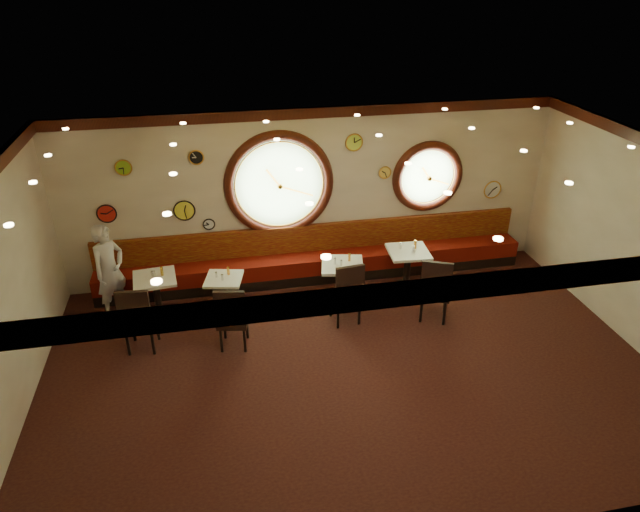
# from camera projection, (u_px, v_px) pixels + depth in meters

# --- Properties ---
(floor) EXTENTS (9.00, 6.00, 0.00)m
(floor) POSITION_uv_depth(u_px,v_px,m) (350.00, 367.00, 8.55)
(floor) COLOR black
(floor) RESTS_ON ground
(ceiling) EXTENTS (9.00, 6.00, 0.02)m
(ceiling) POSITION_uv_depth(u_px,v_px,m) (356.00, 162.00, 7.06)
(ceiling) COLOR gold
(ceiling) RESTS_ON wall_back
(wall_back) EXTENTS (9.00, 0.02, 3.20)m
(wall_back) POSITION_uv_depth(u_px,v_px,m) (312.00, 195.00, 10.41)
(wall_back) COLOR beige
(wall_back) RESTS_ON floor
(wall_front) EXTENTS (9.00, 0.02, 3.20)m
(wall_front) POSITION_uv_depth(u_px,v_px,m) (433.00, 433.00, 5.20)
(wall_front) COLOR beige
(wall_front) RESTS_ON floor
(molding_back) EXTENTS (9.00, 0.10, 0.18)m
(molding_back) POSITION_uv_depth(u_px,v_px,m) (312.00, 113.00, 9.66)
(molding_back) COLOR #351109
(molding_back) RESTS_ON wall_back
(molding_front) EXTENTS (9.00, 0.10, 0.18)m
(molding_front) POSITION_uv_depth(u_px,v_px,m) (448.00, 289.00, 4.54)
(molding_front) COLOR #351109
(molding_front) RESTS_ON wall_back
(banquette_base) EXTENTS (8.00, 0.55, 0.20)m
(banquette_base) POSITION_uv_depth(u_px,v_px,m) (315.00, 274.00, 10.87)
(banquette_base) COLOR black
(banquette_base) RESTS_ON floor
(banquette_seat) EXTENTS (8.00, 0.55, 0.30)m
(banquette_seat) POSITION_uv_depth(u_px,v_px,m) (315.00, 262.00, 10.75)
(banquette_seat) COLOR #5A0D07
(banquette_seat) RESTS_ON banquette_base
(banquette_back) EXTENTS (8.00, 0.10, 0.55)m
(banquette_back) POSITION_uv_depth(u_px,v_px,m) (313.00, 238.00, 10.75)
(banquette_back) COLOR #5C0807
(banquette_back) RESTS_ON wall_back
(porthole_left_glass) EXTENTS (1.66, 0.02, 1.66)m
(porthole_left_glass) POSITION_uv_depth(u_px,v_px,m) (279.00, 184.00, 10.19)
(porthole_left_glass) COLOR #8EB96F
(porthole_left_glass) RESTS_ON wall_back
(porthole_left_frame) EXTENTS (1.98, 0.18, 1.98)m
(porthole_left_frame) POSITION_uv_depth(u_px,v_px,m) (279.00, 185.00, 10.17)
(porthole_left_frame) COLOR #351109
(porthole_left_frame) RESTS_ON wall_back
(porthole_left_ring) EXTENTS (1.61, 0.03, 1.61)m
(porthole_left_ring) POSITION_uv_depth(u_px,v_px,m) (280.00, 185.00, 10.15)
(porthole_left_ring) COLOR gold
(porthole_left_ring) RESTS_ON wall_back
(porthole_right_glass) EXTENTS (1.10, 0.02, 1.10)m
(porthole_right_glass) POSITION_uv_depth(u_px,v_px,m) (427.00, 176.00, 10.69)
(porthole_right_glass) COLOR #8EB96F
(porthole_right_glass) RESTS_ON wall_back
(porthole_right_frame) EXTENTS (1.38, 0.18, 1.38)m
(porthole_right_frame) POSITION_uv_depth(u_px,v_px,m) (428.00, 177.00, 10.68)
(porthole_right_frame) COLOR #351109
(porthole_right_frame) RESTS_ON wall_back
(porthole_right_ring) EXTENTS (1.09, 0.03, 1.09)m
(porthole_right_ring) POSITION_uv_depth(u_px,v_px,m) (428.00, 177.00, 10.65)
(porthole_right_ring) COLOR gold
(porthole_right_ring) RESTS_ON wall_back
(wall_clock_0) EXTENTS (0.30, 0.03, 0.30)m
(wall_clock_0) POSITION_uv_depth(u_px,v_px,m) (354.00, 142.00, 10.06)
(wall_clock_0) COLOR #BBDC45
(wall_clock_0) RESTS_ON wall_back
(wall_clock_1) EXTENTS (0.24, 0.03, 0.24)m
(wall_clock_1) POSITION_uv_depth(u_px,v_px,m) (196.00, 157.00, 9.63)
(wall_clock_1) COLOR black
(wall_clock_1) RESTS_ON wall_back
(wall_clock_2) EXTENTS (0.22, 0.03, 0.22)m
(wall_clock_2) POSITION_uv_depth(u_px,v_px,m) (385.00, 172.00, 10.45)
(wall_clock_2) COLOR #F0C850
(wall_clock_2) RESTS_ON wall_back
(wall_clock_3) EXTENTS (0.34, 0.03, 0.34)m
(wall_clock_3) POSITION_uv_depth(u_px,v_px,m) (492.00, 189.00, 11.06)
(wall_clock_3) COLOR silver
(wall_clock_3) RESTS_ON wall_back
(wall_clock_4) EXTENTS (0.20, 0.03, 0.20)m
(wall_clock_4) POSITION_uv_depth(u_px,v_px,m) (209.00, 224.00, 10.23)
(wall_clock_4) COLOR white
(wall_clock_4) RESTS_ON wall_back
(wall_clock_5) EXTENTS (0.36, 0.03, 0.36)m
(wall_clock_5) POSITION_uv_depth(u_px,v_px,m) (184.00, 210.00, 10.02)
(wall_clock_5) COLOR #FAF037
(wall_clock_5) RESTS_ON wall_back
(wall_clock_6) EXTENTS (0.26, 0.03, 0.26)m
(wall_clock_6) POSITION_uv_depth(u_px,v_px,m) (123.00, 167.00, 9.47)
(wall_clock_6) COLOR #90C627
(wall_clock_6) RESTS_ON wall_back
(wall_clock_7) EXTENTS (0.32, 0.03, 0.32)m
(wall_clock_7) POSITION_uv_depth(u_px,v_px,m) (107.00, 214.00, 9.78)
(wall_clock_7) COLOR red
(wall_clock_7) RESTS_ON wall_back
(table_a) EXTENTS (0.75, 0.75, 0.75)m
(table_a) POSITION_uv_depth(u_px,v_px,m) (157.00, 292.00, 9.56)
(table_a) COLOR black
(table_a) RESTS_ON floor
(table_b) EXTENTS (0.72, 0.72, 0.66)m
(table_b) POSITION_uv_depth(u_px,v_px,m) (225.00, 290.00, 9.71)
(table_b) COLOR black
(table_b) RESTS_ON floor
(table_c) EXTENTS (0.84, 0.84, 0.78)m
(table_c) POSITION_uv_depth(u_px,v_px,m) (342.00, 278.00, 9.92)
(table_c) COLOR black
(table_c) RESTS_ON floor
(table_d) EXTENTS (0.76, 0.76, 0.78)m
(table_d) POSITION_uv_depth(u_px,v_px,m) (407.00, 265.00, 10.36)
(table_d) COLOR black
(table_d) RESTS_ON floor
(chair_a) EXTENTS (0.54, 0.54, 0.71)m
(chair_a) POSITION_uv_depth(u_px,v_px,m) (137.00, 316.00, 8.59)
(chair_a) COLOR black
(chair_a) RESTS_ON floor
(chair_b) EXTENTS (0.54, 0.54, 0.68)m
(chair_b) POSITION_uv_depth(u_px,v_px,m) (232.00, 315.00, 8.66)
(chair_b) COLOR black
(chair_b) RESTS_ON floor
(chair_c) EXTENTS (0.53, 0.53, 0.71)m
(chair_c) POSITION_uv_depth(u_px,v_px,m) (348.00, 290.00, 9.27)
(chair_c) COLOR black
(chair_c) RESTS_ON floor
(chair_d) EXTENTS (0.65, 0.65, 0.72)m
(chair_d) POSITION_uv_depth(u_px,v_px,m) (436.00, 286.00, 9.34)
(chair_d) COLOR black
(chair_d) RESTS_ON floor
(condiment_a_salt) EXTENTS (0.04, 0.04, 0.10)m
(condiment_a_salt) POSITION_uv_depth(u_px,v_px,m) (152.00, 274.00, 9.43)
(condiment_a_salt) COLOR silver
(condiment_a_salt) RESTS_ON table_a
(condiment_b_salt) EXTENTS (0.04, 0.04, 0.10)m
(condiment_b_salt) POSITION_uv_depth(u_px,v_px,m) (216.00, 275.00, 9.59)
(condiment_b_salt) COLOR silver
(condiment_b_salt) RESTS_ON table_b
(condiment_c_salt) EXTENTS (0.04, 0.04, 0.11)m
(condiment_c_salt) POSITION_uv_depth(u_px,v_px,m) (335.00, 261.00, 9.76)
(condiment_c_salt) COLOR silver
(condiment_c_salt) RESTS_ON table_c
(condiment_d_salt) EXTENTS (0.04, 0.04, 0.11)m
(condiment_d_salt) POSITION_uv_depth(u_px,v_px,m) (401.00, 246.00, 10.26)
(condiment_d_salt) COLOR silver
(condiment_d_salt) RESTS_ON table_d
(condiment_a_pepper) EXTENTS (0.04, 0.04, 0.10)m
(condiment_a_pepper) POSITION_uv_depth(u_px,v_px,m) (154.00, 274.00, 9.43)
(condiment_a_pepper) COLOR silver
(condiment_a_pepper) RESTS_ON table_a
(condiment_b_pepper) EXTENTS (0.04, 0.04, 0.10)m
(condiment_b_pepper) POSITION_uv_depth(u_px,v_px,m) (222.00, 277.00, 9.51)
(condiment_b_pepper) COLOR #B7B8BC
(condiment_b_pepper) RESTS_ON table_b
(condiment_c_pepper) EXTENTS (0.04, 0.04, 0.10)m
(condiment_c_pepper) POSITION_uv_depth(u_px,v_px,m) (341.00, 263.00, 9.72)
(condiment_c_pepper) COLOR silver
(condiment_c_pepper) RESTS_ON table_c
(condiment_d_pepper) EXTENTS (0.04, 0.04, 0.11)m
(condiment_d_pepper) POSITION_uv_depth(u_px,v_px,m) (414.00, 248.00, 10.18)
(condiment_d_pepper) COLOR silver
(condiment_d_pepper) RESTS_ON table_d
(condiment_a_bottle) EXTENTS (0.05, 0.05, 0.15)m
(condiment_a_bottle) POSITION_uv_depth(u_px,v_px,m) (162.00, 271.00, 9.45)
(condiment_a_bottle) COLOR gold
(condiment_a_bottle) RESTS_ON table_a
(condiment_b_bottle) EXTENTS (0.04, 0.04, 0.14)m
(condiment_b_bottle) POSITION_uv_depth(u_px,v_px,m) (228.00, 271.00, 9.66)
(condiment_b_bottle) COLOR gold
(condiment_b_bottle) RESTS_ON table_b
(condiment_c_bottle) EXTENTS (0.04, 0.04, 0.14)m
(condiment_c_bottle) POSITION_uv_depth(u_px,v_px,m) (349.00, 257.00, 9.86)
(condiment_c_bottle) COLOR orange
(condiment_c_bottle) RESTS_ON table_c
(condiment_d_bottle) EXTENTS (0.05, 0.05, 0.16)m
(condiment_d_bottle) POSITION_uv_depth(u_px,v_px,m) (415.00, 244.00, 10.26)
(condiment_d_bottle) COLOR orange
(condiment_d_bottle) RESTS_ON table_d
(waiter) EXTENTS (0.70, 0.72, 1.66)m
(waiter) POSITION_uv_depth(u_px,v_px,m) (110.00, 271.00, 9.46)
(waiter) COLOR silver
(waiter) RESTS_ON floor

